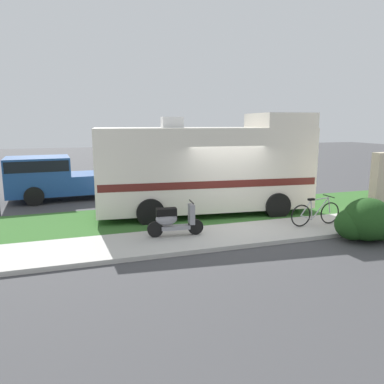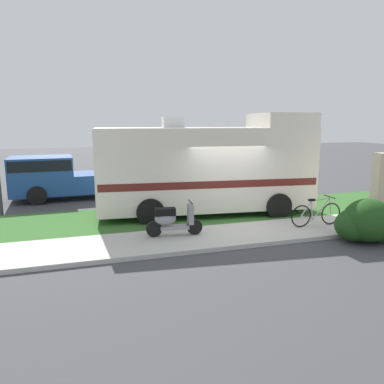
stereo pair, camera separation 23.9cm
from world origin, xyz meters
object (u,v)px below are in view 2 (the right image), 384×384
(scooter, at_px, (172,220))
(pickup_truck_near, at_px, (65,176))
(bottle_green, at_px, (354,217))
(motorhome_rv, at_px, (208,167))
(bicycle, at_px, (316,214))

(scooter, height_order, pickup_truck_near, pickup_truck_near)
(scooter, xyz_separation_m, bottle_green, (6.00, -0.19, -0.34))
(motorhome_rv, distance_m, scooter, 3.40)
(scooter, xyz_separation_m, pickup_truck_near, (-2.99, 6.93, 0.40))
(scooter, distance_m, bottle_green, 6.01)
(scooter, height_order, bicycle, scooter)
(bicycle, relative_size, bottle_green, 6.14)
(pickup_truck_near, bearing_deg, bottle_green, -38.38)
(bicycle, distance_m, pickup_truck_near, 10.41)
(motorhome_rv, height_order, pickup_truck_near, motorhome_rv)
(bicycle, height_order, bottle_green, bicycle)
(motorhome_rv, xyz_separation_m, scooter, (-1.94, -2.56, -1.12))
(motorhome_rv, xyz_separation_m, bicycle, (2.52, -2.87, -1.20))
(bicycle, bearing_deg, pickup_truck_near, 135.81)
(pickup_truck_near, relative_size, bottle_green, 19.86)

